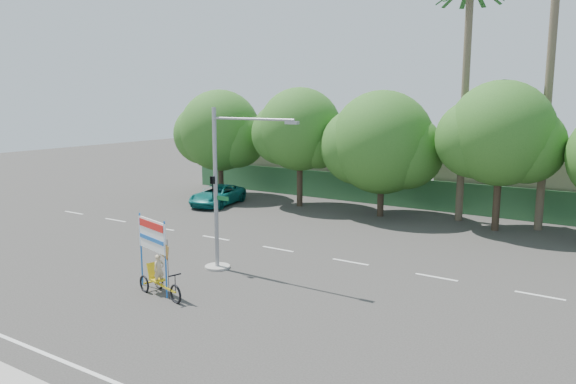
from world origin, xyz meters
The scene contains 13 objects.
ground centered at (0.00, 0.00, 0.00)m, with size 120.00×120.00×0.00m, color #33302D.
fence centered at (0.00, 21.50, 1.00)m, with size 38.00×0.08×2.00m, color #336B3D.
building_left centered at (-10.00, 26.00, 2.00)m, with size 12.00×8.00×4.00m, color #C2B49A.
building_right centered at (8.00, 26.00, 1.80)m, with size 14.00×8.00×3.60m, color #C2B49A.
tree_far_left centered at (-14.05, 18.00, 4.76)m, with size 7.14×6.00×7.96m.
tree_left centered at (-7.05, 18.00, 5.06)m, with size 6.66×5.60×8.07m.
tree_center centered at (-1.05, 18.00, 4.47)m, with size 7.62×6.40×7.85m.
tree_right centered at (5.95, 18.00, 5.24)m, with size 6.90×5.80×8.36m.
palm_tall centered at (8.00, 19.50, 10.46)m, with size 3.73×3.79×17.45m.
palm_short centered at (3.50, 19.50, 8.86)m, with size 3.73×3.79×14.45m.
traffic_signal centered at (-2.20, 3.98, 2.92)m, with size 4.72×1.10×7.00m.
trike_billboard centered at (-2.30, 0.28, 1.20)m, with size 2.95×1.17×2.99m.
pickup_truck centered at (-11.96, 15.17, 0.69)m, with size 2.28×4.95×1.38m, color #0F6A66.
Camera 1 is at (13.12, -14.16, 7.44)m, focal length 35.00 mm.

